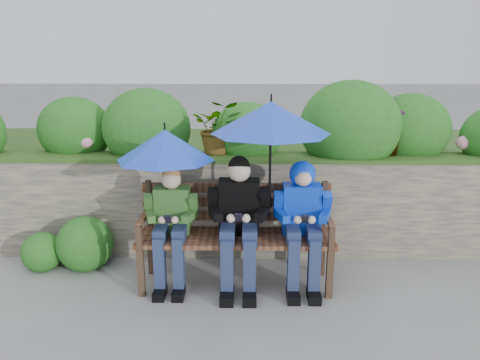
{
  "coord_description": "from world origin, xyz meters",
  "views": [
    {
      "loc": [
        0.07,
        -3.84,
        2.01
      ],
      "look_at": [
        0.0,
        0.1,
        0.95
      ],
      "focal_mm": 35.0,
      "sensor_mm": 36.0,
      "label": 1
    }
  ],
  "objects_px": {
    "boy_left": "(171,221)",
    "boy_middle": "(239,217)",
    "umbrella_right": "(271,118)",
    "umbrella_left": "(165,145)",
    "park_bench": "(236,228)",
    "boy_right": "(302,214)"
  },
  "relations": [
    {
      "from": "park_bench",
      "to": "boy_middle",
      "type": "relative_size",
      "value": 1.47
    },
    {
      "from": "boy_middle",
      "to": "umbrella_left",
      "type": "relative_size",
      "value": 1.38
    },
    {
      "from": "boy_left",
      "to": "umbrella_right",
      "type": "distance_m",
      "value": 1.24
    },
    {
      "from": "boy_left",
      "to": "park_bench",
      "type": "bearing_deg",
      "value": 7.56
    },
    {
      "from": "boy_left",
      "to": "boy_right",
      "type": "relative_size",
      "value": 0.95
    },
    {
      "from": "boy_middle",
      "to": "boy_right",
      "type": "xyz_separation_m",
      "value": [
        0.55,
        0.02,
        0.02
      ]
    },
    {
      "from": "boy_right",
      "to": "umbrella_left",
      "type": "height_order",
      "value": "umbrella_left"
    },
    {
      "from": "boy_middle",
      "to": "umbrella_right",
      "type": "xyz_separation_m",
      "value": [
        0.27,
        0.06,
        0.85
      ]
    },
    {
      "from": "boy_middle",
      "to": "umbrella_left",
      "type": "height_order",
      "value": "umbrella_left"
    },
    {
      "from": "boy_middle",
      "to": "umbrella_right",
      "type": "relative_size",
      "value": 1.15
    },
    {
      "from": "umbrella_right",
      "to": "boy_left",
      "type": "bearing_deg",
      "value": -176.58
    },
    {
      "from": "boy_left",
      "to": "umbrella_left",
      "type": "xyz_separation_m",
      "value": [
        -0.03,
        0.05,
        0.66
      ]
    },
    {
      "from": "boy_middle",
      "to": "umbrella_left",
      "type": "distance_m",
      "value": 0.88
    },
    {
      "from": "park_bench",
      "to": "boy_right",
      "type": "relative_size",
      "value": 1.53
    },
    {
      "from": "park_bench",
      "to": "boy_middle",
      "type": "bearing_deg",
      "value": -71.03
    },
    {
      "from": "park_bench",
      "to": "boy_left",
      "type": "xyz_separation_m",
      "value": [
        -0.56,
        -0.07,
        0.09
      ]
    },
    {
      "from": "boy_left",
      "to": "boy_middle",
      "type": "bearing_deg",
      "value": -0.98
    },
    {
      "from": "park_bench",
      "to": "umbrella_right",
      "type": "xyz_separation_m",
      "value": [
        0.29,
        -0.02,
        0.98
      ]
    },
    {
      "from": "boy_right",
      "to": "umbrella_right",
      "type": "relative_size",
      "value": 1.1
    },
    {
      "from": "park_bench",
      "to": "boy_left",
      "type": "height_order",
      "value": "boy_left"
    },
    {
      "from": "park_bench",
      "to": "umbrella_right",
      "type": "height_order",
      "value": "umbrella_right"
    },
    {
      "from": "umbrella_right",
      "to": "boy_middle",
      "type": "bearing_deg",
      "value": -167.0
    }
  ]
}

